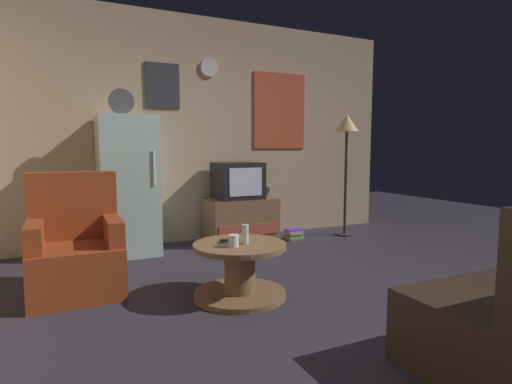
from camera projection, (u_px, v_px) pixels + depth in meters
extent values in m
plane|color=#2D2833|center=(312.00, 302.00, 3.09)|extent=(12.00, 12.00, 0.00)
cube|color=tan|center=(206.00, 131.00, 5.15)|extent=(5.20, 0.10, 2.75)
cube|color=#C64C2D|center=(280.00, 111.00, 5.50)|extent=(0.76, 0.02, 1.00)
cube|color=#333338|center=(163.00, 86.00, 4.80)|extent=(0.40, 0.02, 0.52)
cylinder|color=silver|center=(209.00, 68.00, 5.02)|extent=(0.22, 0.03, 0.22)
cube|color=silver|center=(128.00, 186.00, 4.44)|extent=(0.60, 0.60, 1.50)
cylinder|color=silver|center=(154.00, 168.00, 4.24)|extent=(0.02, 0.02, 0.36)
cylinder|color=#4C4C51|center=(121.00, 101.00, 4.25)|extent=(0.26, 0.04, 0.26)
cube|color=brown|center=(240.00, 220.00, 5.07)|extent=(0.84, 0.52, 0.54)
cube|color=#AD4733|center=(249.00, 230.00, 4.84)|extent=(0.76, 0.01, 0.13)
cube|color=black|center=(237.00, 180.00, 5.00)|extent=(0.54, 0.50, 0.44)
cube|color=silver|center=(246.00, 182.00, 4.78)|extent=(0.41, 0.01, 0.33)
cylinder|color=#332D28|center=(344.00, 234.00, 5.48)|extent=(0.24, 0.24, 0.02)
cylinder|color=#332D28|center=(346.00, 183.00, 5.40)|extent=(0.04, 0.04, 1.40)
cone|color=#F2D18C|center=(347.00, 123.00, 5.32)|extent=(0.32, 0.32, 0.22)
cylinder|color=brown|center=(240.00, 294.00, 3.20)|extent=(0.72, 0.72, 0.04)
cylinder|color=brown|center=(240.00, 270.00, 3.18)|extent=(0.24, 0.24, 0.38)
cylinder|color=brown|center=(240.00, 246.00, 3.16)|extent=(0.72, 0.72, 0.04)
cylinder|color=silver|center=(245.00, 234.00, 3.13)|extent=(0.05, 0.05, 0.15)
cylinder|color=silver|center=(234.00, 241.00, 3.04)|extent=(0.08, 0.08, 0.09)
cube|color=black|center=(230.00, 240.00, 3.21)|extent=(0.15, 0.05, 0.02)
cube|color=maroon|center=(77.00, 270.00, 3.23)|extent=(0.68, 0.68, 0.40)
cube|color=maroon|center=(73.00, 205.00, 3.41)|extent=(0.68, 0.16, 0.56)
cube|color=maroon|center=(34.00, 236.00, 3.08)|extent=(0.12, 0.60, 0.20)
cube|color=maroon|center=(113.00, 229.00, 3.32)|extent=(0.12, 0.60, 0.20)
cube|color=#657E54|center=(294.00, 239.00, 5.21)|extent=(0.20, 0.17, 0.02)
cube|color=#7AA24F|center=(294.00, 237.00, 5.21)|extent=(0.21, 0.17, 0.03)
cube|color=slate|center=(294.00, 235.00, 5.21)|extent=(0.18, 0.14, 0.02)
cube|color=gold|center=(294.00, 233.00, 5.21)|extent=(0.17, 0.17, 0.03)
cube|color=#64A2CB|center=(294.00, 231.00, 5.20)|extent=(0.21, 0.15, 0.02)
cube|color=purple|center=(294.00, 230.00, 5.20)|extent=(0.22, 0.14, 0.02)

